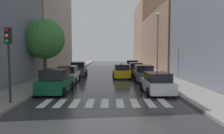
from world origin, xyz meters
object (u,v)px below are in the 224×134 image
at_px(parked_car_left_third, 79,69).
at_px(parked_car_left_second, 68,75).
at_px(taxi_midroad, 122,71).
at_px(parked_car_right_fourth, 132,66).
at_px(street_tree_left, 45,39).
at_px(parked_car_right_nearest, 157,83).
at_px(lamp_post_right, 158,41).
at_px(parked_car_right_second, 144,74).
at_px(traffic_light_left_corner, 8,48).
at_px(parked_car_right_third, 136,69).
at_px(parked_car_left_nearest, 56,82).

bearing_deg(parked_car_left_third, parked_car_left_second, 175.53).
height_order(parked_car_left_second, taxi_midroad, taxi_midroad).
xyz_separation_m(parked_car_right_fourth, street_tree_left, (-10.56, -11.73, 3.63)).
height_order(parked_car_right_nearest, lamp_post_right, lamp_post_right).
relative_size(parked_car_left_second, parked_car_left_third, 0.90).
bearing_deg(parked_car_right_nearest, parked_car_right_fourth, -1.70).
xyz_separation_m(parked_car_right_second, parked_car_right_fourth, (0.02, 12.18, 0.01)).
xyz_separation_m(parked_car_right_second, traffic_light_left_corner, (-9.33, -10.18, 2.49)).
xyz_separation_m(parked_car_right_nearest, street_tree_left, (-10.50, 7.02, 3.71)).
bearing_deg(street_tree_left, parked_car_left_second, -27.04).
distance_m(parked_car_left_second, parked_car_right_nearest, 9.60).
bearing_deg(traffic_light_left_corner, parked_car_right_nearest, 21.23).
xyz_separation_m(parked_car_right_third, traffic_light_left_corner, (-9.30, -16.79, 2.53)).
bearing_deg(lamp_post_right, parked_car_right_nearest, -102.66).
bearing_deg(parked_car_right_third, street_tree_left, 121.52).
xyz_separation_m(parked_car_right_nearest, traffic_light_left_corner, (-9.29, -3.61, 2.55)).
bearing_deg(parked_car_left_second, traffic_light_left_corner, 169.98).
xyz_separation_m(parked_car_left_nearest, parked_car_right_fourth, (7.70, 18.59, -0.03)).
xyz_separation_m(parked_car_right_third, street_tree_left, (-10.51, -6.16, 3.68)).
distance_m(parked_car_left_second, parked_car_right_fourth, 15.28).
bearing_deg(traffic_light_left_corner, parked_car_left_second, 80.71).
xyz_separation_m(parked_car_left_nearest, parked_car_right_nearest, (7.63, -0.16, -0.10)).
distance_m(parked_car_right_nearest, lamp_post_right, 8.58).
relative_size(street_tree_left, lamp_post_right, 0.90).
xyz_separation_m(parked_car_right_nearest, parked_car_right_fourth, (0.06, 18.75, 0.07)).
bearing_deg(traffic_light_left_corner, parked_car_right_second, 47.51).
distance_m(parked_car_left_third, taxi_midroad, 5.83).
distance_m(parked_car_left_second, lamp_post_right, 10.31).
distance_m(parked_car_right_second, lamp_post_right, 4.00).
xyz_separation_m(parked_car_right_nearest, lamp_post_right, (1.71, 7.63, 3.54)).
bearing_deg(parked_car_right_nearest, taxi_midroad, 11.20).
bearing_deg(parked_car_right_nearest, street_tree_left, 54.73).
distance_m(parked_car_left_nearest, parked_car_right_fourth, 20.12).
bearing_deg(parked_car_left_second, lamp_post_right, -78.82).
distance_m(parked_car_right_nearest, traffic_light_left_corner, 10.28).
bearing_deg(street_tree_left, parked_car_left_third, 57.46).
bearing_deg(parked_car_right_third, lamp_post_right, -161.80).
xyz_separation_m(parked_car_right_nearest, parked_car_right_third, (0.01, 13.18, 0.03)).
bearing_deg(taxi_midroad, parked_car_right_second, -143.80).
relative_size(parked_car_left_third, parked_car_right_fourth, 1.01).
relative_size(parked_car_right_second, traffic_light_left_corner, 0.96).
bearing_deg(parked_car_right_nearest, parked_car_right_second, -1.85).
bearing_deg(parked_car_right_fourth, parked_car_left_third, 135.17).
xyz_separation_m(parked_car_left_nearest, traffic_light_left_corner, (-1.65, -3.76, 2.45)).
height_order(parked_car_left_third, street_tree_left, street_tree_left).
bearing_deg(parked_car_right_second, parked_car_right_fourth, 0.47).
distance_m(parked_car_right_nearest, taxi_midroad, 9.74).
distance_m(parked_car_right_fourth, traffic_light_left_corner, 24.36).
relative_size(parked_car_left_second, street_tree_left, 0.64).
bearing_deg(parked_car_left_second, parked_car_left_nearest, -179.23).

